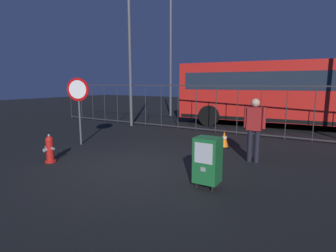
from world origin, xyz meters
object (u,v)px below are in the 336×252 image
at_px(newspaper_box_primary, 207,160).
at_px(traffic_cone, 224,140).
at_px(bus_near, 296,91).
at_px(stop_sign, 78,97).
at_px(bus_far, 329,89).
at_px(street_light_far_left, 130,40).
at_px(street_light_near_right, 171,39).
at_px(fire_hydrant, 50,149).
at_px(pedestrian, 254,127).

xyz_separation_m(newspaper_box_primary, traffic_cone, (-0.86, 3.42, -0.31)).
bearing_deg(traffic_cone, bus_near, 74.71).
distance_m(newspaper_box_primary, stop_sign, 5.42).
xyz_separation_m(bus_far, street_light_far_left, (-8.13, -7.20, 2.34)).
relative_size(stop_sign, traffic_cone, 4.21).
height_order(bus_near, street_light_far_left, street_light_far_left).
distance_m(bus_near, street_light_near_right, 7.87).
distance_m(fire_hydrant, newspaper_box_primary, 4.25).
relative_size(traffic_cone, street_light_far_left, 0.08).
xyz_separation_m(traffic_cone, bus_far, (2.74, 9.17, 1.45)).
relative_size(stop_sign, pedestrian, 1.34).
distance_m(stop_sign, bus_far, 13.30).
height_order(pedestrian, street_light_far_left, street_light_far_left).
bearing_deg(bus_far, bus_near, -111.87).
relative_size(fire_hydrant, street_light_far_left, 0.11).
xyz_separation_m(fire_hydrant, pedestrian, (4.55, 2.78, 0.60)).
height_order(fire_hydrant, pedestrian, pedestrian).
xyz_separation_m(fire_hydrant, traffic_cone, (3.35, 3.94, -0.09)).
distance_m(pedestrian, street_light_far_left, 7.93).
distance_m(stop_sign, traffic_cone, 4.97).
relative_size(newspaper_box_primary, stop_sign, 0.46).
bearing_deg(street_light_far_left, fire_hydrant, -70.88).
distance_m(stop_sign, bus_near, 9.42).
height_order(pedestrian, traffic_cone, pedestrian).
xyz_separation_m(bus_near, street_light_far_left, (-6.86, -3.37, 2.34)).
bearing_deg(fire_hydrant, newspaper_box_primary, 7.00).
bearing_deg(stop_sign, street_light_far_left, 105.10).
bearing_deg(bus_far, street_light_far_left, -141.91).
bearing_deg(pedestrian, street_light_near_right, 132.89).
distance_m(traffic_cone, bus_near, 5.72).
height_order(newspaper_box_primary, street_light_near_right, street_light_near_right).
distance_m(bus_far, street_light_far_left, 11.11).
relative_size(fire_hydrant, pedestrian, 0.45).
bearing_deg(pedestrian, stop_sign, -170.18).
height_order(newspaper_box_primary, pedestrian, pedestrian).
xyz_separation_m(stop_sign, traffic_cone, (4.30, 2.11, -1.34)).
height_order(pedestrian, street_light_near_right, street_light_near_right).
distance_m(traffic_cone, street_light_near_right, 9.63).
distance_m(newspaper_box_primary, traffic_cone, 3.54).
bearing_deg(traffic_cone, newspaper_box_primary, -75.91).
relative_size(newspaper_box_primary, pedestrian, 0.61).
bearing_deg(bus_far, pedestrian, -101.92).
bearing_deg(bus_near, pedestrian, -96.98).
bearing_deg(fire_hydrant, street_light_near_right, 103.18).
bearing_deg(fire_hydrant, bus_near, 62.61).
xyz_separation_m(pedestrian, bus_near, (0.26, 6.50, 0.76)).
distance_m(newspaper_box_primary, street_light_far_left, 8.96).
height_order(newspaper_box_primary, bus_near, bus_near).
bearing_deg(street_light_near_right, street_light_far_left, -85.35).
distance_m(fire_hydrant, bus_near, 10.54).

